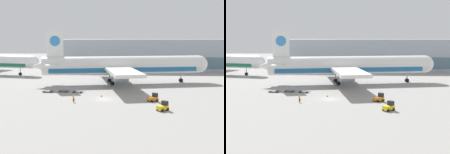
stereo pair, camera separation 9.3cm
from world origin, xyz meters
TOP-DOWN VIEW (x-y plane):
  - ground_plane at (0.00, 0.00)m, footprint 400.00×400.00m
  - terminal_building at (17.91, 70.29)m, footprint 90.00×18.20m
  - airplane_main at (3.46, 25.60)m, footprint 57.42×48.62m
  - baggage_tug_foreground at (11.88, -2.11)m, footprint 2.82×2.53m
  - baggage_tug_mid at (13.24, -11.29)m, footprint 2.77×2.69m
  - baggage_dolly_lead at (-16.46, 8.59)m, footprint 3.77×1.83m
  - baggage_dolly_second at (-12.08, 9.20)m, footprint 3.77×1.83m
  - baggage_dolly_third at (-8.05, 8.35)m, footprint 3.77×1.83m
  - ground_crew_near at (-7.00, -3.93)m, footprint 0.31×0.55m
  - traffic_cone_near at (-1.02, 3.06)m, footprint 0.40×0.40m
  - traffic_cone_far at (-7.21, -1.60)m, footprint 0.40×0.40m

SIDE VIEW (x-z plane):
  - ground_plane at x=0.00m, z-range 0.00..0.00m
  - traffic_cone_near at x=-1.02m, z-range -0.01..0.54m
  - traffic_cone_far at x=-7.21m, z-range -0.01..0.61m
  - baggage_dolly_lead at x=-16.46m, z-range 0.15..0.63m
  - baggage_dolly_second at x=-12.08m, z-range 0.15..0.63m
  - baggage_dolly_third at x=-8.05m, z-range 0.15..0.63m
  - baggage_tug_foreground at x=11.88m, z-range -0.12..1.88m
  - baggage_tug_mid at x=13.24m, z-range -0.12..1.88m
  - ground_crew_near at x=-7.00m, z-range 0.17..1.98m
  - airplane_main at x=3.46m, z-range -2.66..14.34m
  - terminal_building at x=17.91m, z-range -0.01..13.99m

